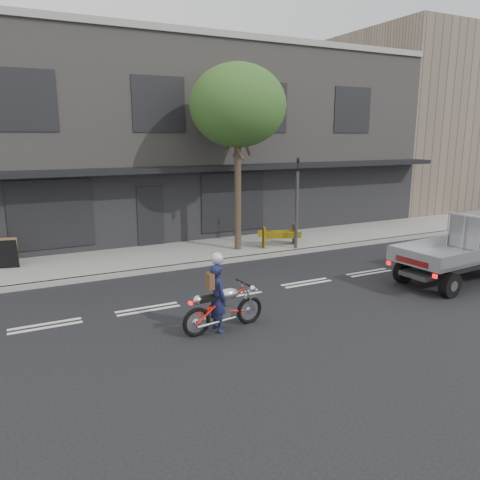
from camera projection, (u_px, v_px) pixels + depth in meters
name	position (u px, v px, depth m)	size (l,w,h in m)	color
ground	(234.00, 295.00, 12.82)	(80.00, 80.00, 0.00)	black
sidewalk	(177.00, 254.00, 16.91)	(32.00, 3.20, 0.15)	gray
kerb	(193.00, 265.00, 15.51)	(32.00, 0.20, 0.15)	gray
building_main	(128.00, 142.00, 21.82)	(26.00, 10.00, 8.00)	slate
building_neighbour	(435.00, 124.00, 30.31)	(14.00, 10.00, 10.00)	brown
street_tree	(238.00, 106.00, 16.30)	(3.40, 3.40, 6.74)	#382B21
traffic_light_pole	(297.00, 208.00, 17.22)	(0.12, 0.12, 3.50)	#2D2D30
motorcycle	(224.00, 307.00, 10.45)	(2.03, 0.59, 1.05)	black
rider	(218.00, 298.00, 10.33)	(0.56, 0.37, 1.55)	#171C40
flatbed_ute	(479.00, 241.00, 14.28)	(4.39, 2.10, 1.97)	black
construction_barrier	(282.00, 236.00, 17.68)	(1.46, 0.58, 0.82)	gold
sandwich_board	(8.00, 254.00, 14.72)	(0.59, 0.40, 0.94)	black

